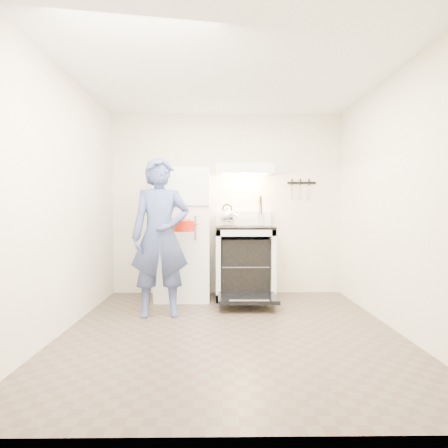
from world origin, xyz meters
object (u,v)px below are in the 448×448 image
Objects in this scene: tea_kettle at (227,215)px; dutch_oven at (183,226)px; stove_body at (245,263)px; refrigerator at (183,234)px; person at (160,237)px.

dutch_oven is at bearing -125.58° from tea_kettle.
stove_body is at bearing 39.53° from dutch_oven.
refrigerator reaches higher than dutch_oven.
person is at bearing -137.80° from stove_body.
tea_kettle reaches higher than stove_body.
refrigerator is at bearing 69.63° from person.
refrigerator is at bearing -178.23° from stove_body.
stove_body is at bearing -25.57° from tea_kettle.
person is at bearing -126.95° from tea_kettle.
person is at bearing -130.44° from dutch_oven.
person reaches higher than dutch_oven.
refrigerator is 0.90m from stove_body.
stove_body is 0.69m from tea_kettle.
stove_body is at bearing 1.77° from refrigerator.
dutch_oven is (-0.53, -0.73, -0.12)m from tea_kettle.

